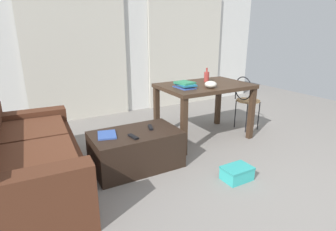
{
  "coord_description": "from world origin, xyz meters",
  "views": [
    {
      "loc": [
        -2.04,
        -1.44,
        1.52
      ],
      "look_at": [
        -0.36,
        1.53,
        0.43
      ],
      "focal_mm": 29.1,
      "sensor_mm": 36.0,
      "label": 1
    }
  ],
  "objects_px": {
    "wire_chair": "(246,97)",
    "book_stack": "(185,85)",
    "coffee_table": "(136,149)",
    "bottle_near": "(207,76)",
    "tv_remote_on_table": "(186,82)",
    "tv_remote_secondary": "(133,137)",
    "shoebox": "(237,173)",
    "magazine": "(107,135)",
    "bowl": "(211,84)",
    "tv_remote_primary": "(150,127)",
    "couch": "(27,162)",
    "craft_table": "(204,92)"
  },
  "relations": [
    {
      "from": "wire_chair",
      "to": "coffee_table",
      "type": "bearing_deg",
      "value": -171.12
    },
    {
      "from": "bottle_near",
      "to": "shoebox",
      "type": "xyz_separation_m",
      "value": [
        -0.54,
        -1.29,
        -0.79
      ]
    },
    {
      "from": "craft_table",
      "to": "magazine",
      "type": "height_order",
      "value": "craft_table"
    },
    {
      "from": "book_stack",
      "to": "shoebox",
      "type": "xyz_separation_m",
      "value": [
        -0.03,
        -1.09,
        -0.75
      ]
    },
    {
      "from": "bottle_near",
      "to": "tv_remote_on_table",
      "type": "bearing_deg",
      "value": 163.26
    },
    {
      "from": "couch",
      "to": "tv_remote_secondary",
      "type": "height_order",
      "value": "couch"
    },
    {
      "from": "wire_chair",
      "to": "craft_table",
      "type": "bearing_deg",
      "value": 176.67
    },
    {
      "from": "shoebox",
      "to": "couch",
      "type": "bearing_deg",
      "value": 154.93
    },
    {
      "from": "coffee_table",
      "to": "tv_remote_on_table",
      "type": "xyz_separation_m",
      "value": [
        1.04,
        0.59,
        0.59
      ]
    },
    {
      "from": "tv_remote_on_table",
      "to": "tv_remote_primary",
      "type": "bearing_deg",
      "value": -174.67
    },
    {
      "from": "magazine",
      "to": "shoebox",
      "type": "height_order",
      "value": "magazine"
    },
    {
      "from": "craft_table",
      "to": "bowl",
      "type": "bearing_deg",
      "value": -108.91
    },
    {
      "from": "couch",
      "to": "magazine",
      "type": "height_order",
      "value": "couch"
    },
    {
      "from": "tv_remote_on_table",
      "to": "couch",
      "type": "bearing_deg",
      "value": 164.5
    },
    {
      "from": "wire_chair",
      "to": "book_stack",
      "type": "distance_m",
      "value": 1.17
    },
    {
      "from": "wire_chair",
      "to": "magazine",
      "type": "relative_size",
      "value": 3.31
    },
    {
      "from": "couch",
      "to": "magazine",
      "type": "xyz_separation_m",
      "value": [
        0.8,
        -0.04,
        0.14
      ]
    },
    {
      "from": "bowl",
      "to": "magazine",
      "type": "height_order",
      "value": "bowl"
    },
    {
      "from": "tv_remote_secondary",
      "to": "magazine",
      "type": "xyz_separation_m",
      "value": [
        -0.23,
        0.19,
        -0.0
      ]
    },
    {
      "from": "tv_remote_primary",
      "to": "magazine",
      "type": "bearing_deg",
      "value": -165.06
    },
    {
      "from": "couch",
      "to": "tv_remote_secondary",
      "type": "bearing_deg",
      "value": -13.05
    },
    {
      "from": "magazine",
      "to": "wire_chair",
      "type": "bearing_deg",
      "value": 20.89
    },
    {
      "from": "coffee_table",
      "to": "bottle_near",
      "type": "xyz_separation_m",
      "value": [
        1.34,
        0.5,
        0.65
      ]
    },
    {
      "from": "couch",
      "to": "tv_remote_secondary",
      "type": "distance_m",
      "value": 1.06
    },
    {
      "from": "wire_chair",
      "to": "bowl",
      "type": "distance_m",
      "value": 0.91
    },
    {
      "from": "coffee_table",
      "to": "wire_chair",
      "type": "bearing_deg",
      "value": 8.88
    },
    {
      "from": "book_stack",
      "to": "shoebox",
      "type": "height_order",
      "value": "book_stack"
    },
    {
      "from": "couch",
      "to": "book_stack",
      "type": "bearing_deg",
      "value": 5.69
    },
    {
      "from": "wire_chair",
      "to": "tv_remote_primary",
      "type": "relative_size",
      "value": 5.66
    },
    {
      "from": "book_stack",
      "to": "magazine",
      "type": "bearing_deg",
      "value": -168.26
    },
    {
      "from": "coffee_table",
      "to": "tv_remote_primary",
      "type": "bearing_deg",
      "value": 7.91
    },
    {
      "from": "book_stack",
      "to": "wire_chair",
      "type": "bearing_deg",
      "value": 0.68
    },
    {
      "from": "craft_table",
      "to": "magazine",
      "type": "relative_size",
      "value": 4.85
    },
    {
      "from": "craft_table",
      "to": "tv_remote_secondary",
      "type": "xyz_separation_m",
      "value": [
        -1.29,
        -0.49,
        -0.24
      ]
    },
    {
      "from": "magazine",
      "to": "shoebox",
      "type": "relative_size",
      "value": 0.83
    },
    {
      "from": "wire_chair",
      "to": "tv_remote_on_table",
      "type": "xyz_separation_m",
      "value": [
        -0.92,
        0.28,
        0.27
      ]
    },
    {
      "from": "shoebox",
      "to": "wire_chair",
      "type": "bearing_deg",
      "value": 43.43
    },
    {
      "from": "bowl",
      "to": "tv_remote_primary",
      "type": "distance_m",
      "value": 1.01
    },
    {
      "from": "book_stack",
      "to": "tv_remote_on_table",
      "type": "distance_m",
      "value": 0.36
    },
    {
      "from": "craft_table",
      "to": "wire_chair",
      "type": "relative_size",
      "value": 1.47
    },
    {
      "from": "couch",
      "to": "bottle_near",
      "type": "xyz_separation_m",
      "value": [
        2.45,
        0.4,
        0.57
      ]
    },
    {
      "from": "craft_table",
      "to": "shoebox",
      "type": "relative_size",
      "value": 4.02
    },
    {
      "from": "tv_remote_primary",
      "to": "magazine",
      "type": "relative_size",
      "value": 0.58
    },
    {
      "from": "bottle_near",
      "to": "bowl",
      "type": "xyz_separation_m",
      "value": [
        -0.22,
        -0.38,
        -0.03
      ]
    },
    {
      "from": "coffee_table",
      "to": "tv_remote_secondary",
      "type": "height_order",
      "value": "tv_remote_secondary"
    },
    {
      "from": "couch",
      "to": "craft_table",
      "type": "bearing_deg",
      "value": 6.21
    },
    {
      "from": "coffee_table",
      "to": "book_stack",
      "type": "distance_m",
      "value": 1.08
    },
    {
      "from": "tv_remote_on_table",
      "to": "tv_remote_secondary",
      "type": "bearing_deg",
      "value": -175.51
    },
    {
      "from": "magazine",
      "to": "tv_remote_on_table",
      "type": "bearing_deg",
      "value": 36.13
    },
    {
      "from": "couch",
      "to": "wire_chair",
      "type": "height_order",
      "value": "wire_chair"
    }
  ]
}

